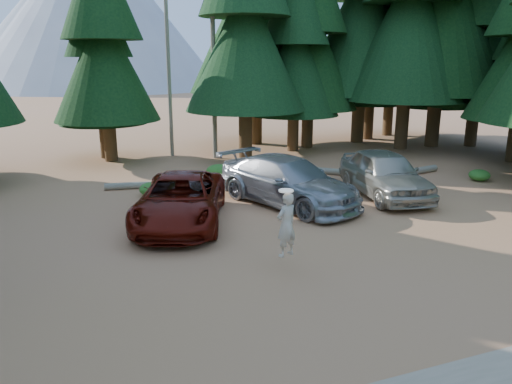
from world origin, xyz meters
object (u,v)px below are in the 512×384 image
log_left (154,184)px  log_right (401,174)px  frisbee_player (286,224)px  silver_minivan_right (385,173)px  log_mid (348,173)px  silver_minivan_center (288,181)px  red_pickup (181,200)px

log_left → log_right: size_ratio=0.84×
frisbee_player → log_right: 11.61m
silver_minivan_right → frisbee_player: 8.10m
log_left → log_mid: 8.57m
silver_minivan_center → log_left: bearing=114.1°
silver_minivan_center → log_left: size_ratio=1.50×
red_pickup → silver_minivan_right: 7.99m
silver_minivan_right → log_left: size_ratio=1.32×
silver_minivan_center → log_mid: silver_minivan_center is taller
log_left → log_right: (10.57, -2.00, 0.01)m
log_left → log_mid: (8.51, -1.00, 0.00)m
silver_minivan_center → log_left: 5.84m
silver_minivan_center → log_right: (6.45, 2.08, -0.70)m
silver_minivan_right → red_pickup: bearing=-167.2°
frisbee_player → log_mid: size_ratio=0.48×
frisbee_player → log_left: 9.58m
silver_minivan_right → log_right: size_ratio=1.11×
silver_minivan_right → log_mid: silver_minivan_right is taller
red_pickup → log_left: bearing=111.1°
frisbee_player → log_mid: (6.85, 8.38, -1.05)m
silver_minivan_center → silver_minivan_right: size_ratio=1.13×
red_pickup → frisbee_player: 4.86m
silver_minivan_center → log_mid: 5.41m
frisbee_player → silver_minivan_right: bearing=-161.6°
silver_minivan_right → log_right: (2.55, 2.37, -0.73)m
frisbee_player → log_right: size_ratio=0.36×
silver_minivan_center → silver_minivan_right: 3.92m
red_pickup → log_left: size_ratio=1.42×
silver_minivan_center → silver_minivan_right: bearing=-25.5°
silver_minivan_center → log_right: 6.81m
red_pickup → log_left: 4.86m
silver_minivan_center → frisbee_player: 5.85m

